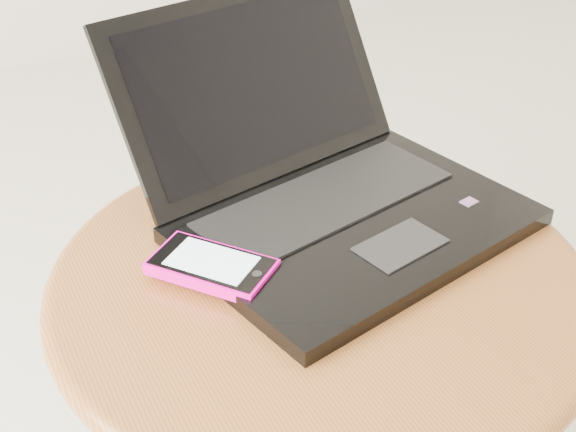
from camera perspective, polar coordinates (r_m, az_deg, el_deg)
name	(u,v)px	position (r m, az deg, el deg)	size (l,w,h in m)	color
table	(318,339)	(0.92, 2.19, -8.83)	(0.59, 0.59, 0.47)	#5F2A19
laptop	(325,183)	(0.93, 2.69, 2.40)	(0.45, 0.46, 0.22)	black
phone_black	(235,264)	(0.86, -3.80, -3.49)	(0.12, 0.13, 0.01)	black
phone_pink	(212,266)	(0.83, -5.49, -3.62)	(0.13, 0.14, 0.02)	#FF09A8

